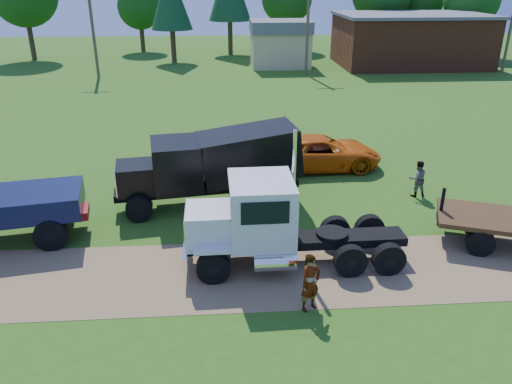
{
  "coord_description": "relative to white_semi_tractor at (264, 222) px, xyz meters",
  "views": [
    {
      "loc": [
        -2.4,
        -14.03,
        9.11
      ],
      "look_at": [
        -1.19,
        3.06,
        1.6
      ],
      "focal_mm": 35.0,
      "sensor_mm": 36.0,
      "label": 1
    }
  ],
  "objects": [
    {
      "name": "ground",
      "position": [
        1.1,
        -0.64,
        -1.55
      ],
      "size": [
        140.0,
        140.0,
        0.0
      ],
      "primitive_type": "plane",
      "color": "#305713",
      "rests_on": "ground"
    },
    {
      "name": "spectator_b",
      "position": [
        7.26,
        5.13,
        -0.73
      ],
      "size": [
        0.82,
        0.65,
        1.65
      ],
      "primitive_type": "imported",
      "rotation": [
        0.0,
        0.0,
        3.17
      ],
      "color": "#999999",
      "rests_on": "ground"
    },
    {
      "name": "dirt_track",
      "position": [
        1.1,
        -0.64,
        -1.55
      ],
      "size": [
        120.0,
        4.2,
        0.01
      ],
      "primitive_type": "cube",
      "color": "brown",
      "rests_on": "ground"
    },
    {
      "name": "spectator_a",
      "position": [
        1.14,
        -2.66,
        -0.64
      ],
      "size": [
        0.79,
        0.71,
        1.82
      ],
      "primitive_type": "imported",
      "rotation": [
        0.0,
        0.0,
        0.51
      ],
      "color": "#999999",
      "rests_on": "ground"
    },
    {
      "name": "tan_shed",
      "position": [
        5.1,
        39.36,
        0.87
      ],
      "size": [
        6.2,
        5.4,
        4.7
      ],
      "color": "#CDB380",
      "rests_on": "ground"
    },
    {
      "name": "utility_poles",
      "position": [
        7.1,
        34.36,
        3.16
      ],
      "size": [
        42.2,
        0.28,
        9.0
      ],
      "color": "#453C27",
      "rests_on": "ground"
    },
    {
      "name": "black_dump_truck",
      "position": [
        -1.6,
        4.96,
        0.29
      ],
      "size": [
        7.91,
        3.41,
        3.36
      ],
      "rotation": [
        0.0,
        0.0,
        0.15
      ],
      "color": "black",
      "rests_on": "ground"
    },
    {
      "name": "white_semi_tractor",
      "position": [
        0.0,
        0.0,
        0.0
      ],
      "size": [
        7.57,
        2.76,
        4.55
      ],
      "rotation": [
        0.0,
        0.0,
        0.02
      ],
      "color": "black",
      "rests_on": "ground"
    },
    {
      "name": "brick_building",
      "position": [
        19.1,
        39.36,
        1.11
      ],
      "size": [
        15.4,
        10.4,
        5.3
      ],
      "color": "brown",
      "rests_on": "ground"
    },
    {
      "name": "orange_pickup",
      "position": [
        3.7,
        8.92,
        -0.72
      ],
      "size": [
        6.06,
        2.98,
        1.66
      ],
      "primitive_type": "imported",
      "rotation": [
        0.0,
        0.0,
        1.61
      ],
      "color": "#CC5709",
      "rests_on": "ground"
    }
  ]
}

